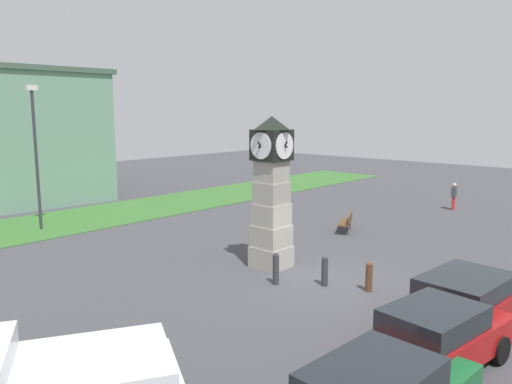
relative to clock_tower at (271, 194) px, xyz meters
The scene contains 11 objects.
ground_plane 3.45m from the clock_tower, 91.73° to the right, with size 81.03×81.03×0.00m, color #424247.
clock_tower is the anchor object (origin of this frame).
bollard_near_tower 2.85m from the clock_tower, 134.67° to the right, with size 0.21×0.21×1.08m.
bollard_mid_row 3.40m from the clock_tower, 97.43° to the right, with size 0.21×0.21×1.00m.
bollard_far_row 4.49m from the clock_tower, 87.44° to the right, with size 0.22×0.22×0.96m.
car_near_tower 8.28m from the clock_tower, 112.48° to the right, with size 4.08×2.22×1.47m.
car_by_building 7.38m from the clock_tower, 91.89° to the right, with size 4.72×2.33×1.40m.
bench 6.88m from the clock_tower, ahead, with size 1.67×1.19×0.90m.
pedestrian_near_bench 15.35m from the clock_tower, ahead, with size 0.43×0.29×1.56m.
street_lamp_near_road 12.37m from the clock_tower, 104.28° to the left, with size 0.50×0.24×6.81m.
grass_verge_far 13.08m from the clock_tower, 82.97° to the left, with size 48.62×5.78×0.04m, color #386B2D.
Camera 1 is at (-13.30, -9.25, 5.62)m, focal length 35.00 mm.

